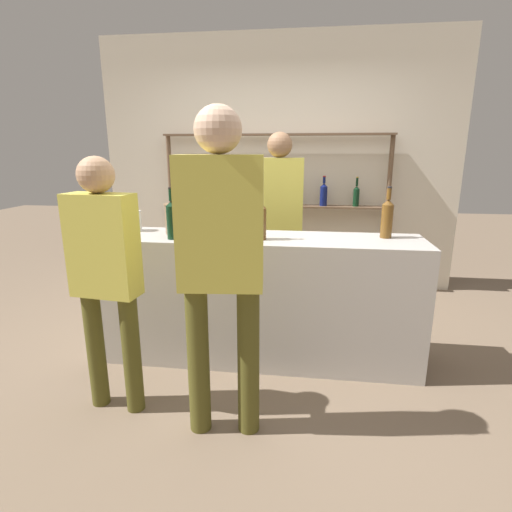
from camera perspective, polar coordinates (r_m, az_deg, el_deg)
The scene contains 13 objects.
ground_plane at distance 3.24m, azimuth 0.00°, elevation -14.02°, with size 16.00×16.00×0.00m, color #7A6651.
bar_counter at distance 3.04m, azimuth 0.00°, elevation -6.11°, with size 2.41×0.54×0.96m, color #B7B2AD.
back_wall at distance 4.70m, azimuth 3.09°, elevation 12.80°, with size 4.01×0.12×2.80m, color beige.
back_shelf at distance 4.54m, azimuth 2.80°, elevation 9.80°, with size 2.50×0.18×1.74m.
counter_bottle_0 at distance 2.80m, azimuth 0.63°, elevation 5.16°, with size 0.08×0.08×0.35m.
counter_bottle_1 at distance 2.88m, azimuth -11.91°, elevation 5.21°, with size 0.08×0.08×0.36m.
counter_bottle_2 at distance 3.00m, azimuth 18.22°, elevation 5.23°, with size 0.08×0.08×0.37m.
wine_glass at distance 3.03m, azimuth -5.14°, elevation 5.20°, with size 0.08×0.08×0.14m.
ice_bucket at distance 3.07m, azimuth -10.80°, elevation 5.29°, with size 0.23×0.23×0.23m.
cork_jar at distance 3.26m, azimuth -17.07°, elevation 4.81°, with size 0.12×0.12×0.16m.
customer_center at distance 2.06m, azimuth -5.05°, elevation 0.56°, with size 0.45×0.23×1.78m.
server_behind_counter at distance 3.75m, azimuth 3.27°, elevation 6.47°, with size 0.45×0.23×1.73m.
customer_left at distance 2.46m, azimuth -20.75°, elevation -1.57°, with size 0.40×0.21×1.54m.
Camera 1 is at (0.37, -2.81, 1.56)m, focal length 28.00 mm.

